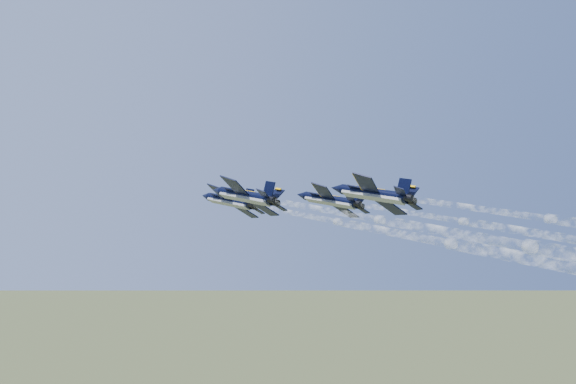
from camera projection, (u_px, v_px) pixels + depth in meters
name	position (u px, v px, depth m)	size (l,w,h in m)	color
jet_lead	(229.00, 201.00, 107.63)	(9.78, 14.86, 5.53)	black
jet_left	(244.00, 196.00, 92.52)	(9.78, 14.86, 5.53)	black
jet_right	(329.00, 200.00, 104.65)	(9.78, 14.86, 5.53)	black
jet_slot	(372.00, 194.00, 87.50)	(9.78, 14.86, 5.53)	black
smoke_trail_lead	(558.00, 184.00, 69.34)	(25.15, 71.16, 2.49)	white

